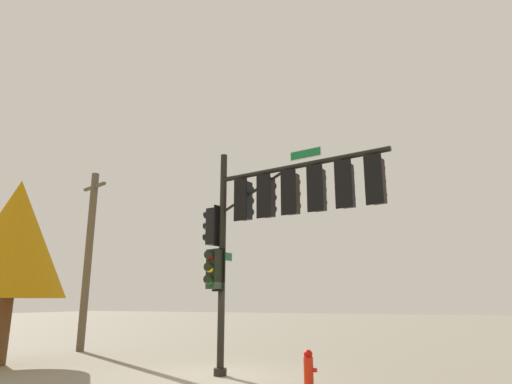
{
  "coord_description": "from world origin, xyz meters",
  "views": [
    {
      "loc": [
        6.06,
        -11.56,
        2.01
      ],
      "look_at": [
        1.03,
        0.09,
        5.11
      ],
      "focal_mm": 31.2,
      "sensor_mm": 36.0,
      "label": 1
    }
  ],
  "objects_px": {
    "utility_pole": "(88,256)",
    "fire_hydrant": "(309,367)",
    "tree_near": "(15,238)",
    "signal_pole_assembly": "(273,213)"
  },
  "relations": [
    {
      "from": "utility_pole",
      "to": "tree_near",
      "type": "bearing_deg",
      "value": -80.84
    },
    {
      "from": "fire_hydrant",
      "to": "tree_near",
      "type": "height_order",
      "value": "tree_near"
    },
    {
      "from": "signal_pole_assembly",
      "to": "tree_near",
      "type": "height_order",
      "value": "signal_pole_assembly"
    },
    {
      "from": "utility_pole",
      "to": "signal_pole_assembly",
      "type": "bearing_deg",
      "value": -19.41
    },
    {
      "from": "fire_hydrant",
      "to": "tree_near",
      "type": "bearing_deg",
      "value": -176.28
    },
    {
      "from": "signal_pole_assembly",
      "to": "tree_near",
      "type": "bearing_deg",
      "value": -175.65
    },
    {
      "from": "utility_pole",
      "to": "tree_near",
      "type": "distance_m",
      "value": 4.2
    },
    {
      "from": "tree_near",
      "to": "utility_pole",
      "type": "bearing_deg",
      "value": 99.16
    },
    {
      "from": "utility_pole",
      "to": "fire_hydrant",
      "type": "height_order",
      "value": "utility_pole"
    },
    {
      "from": "utility_pole",
      "to": "tree_near",
      "type": "height_order",
      "value": "utility_pole"
    }
  ]
}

